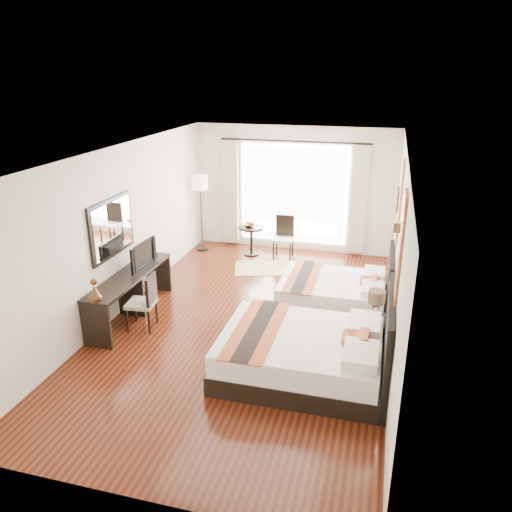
% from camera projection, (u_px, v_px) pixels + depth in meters
% --- Properties ---
extents(floor, '(4.50, 7.50, 0.01)m').
position_uv_depth(floor, '(249.00, 323.00, 8.26)').
color(floor, '#380F0A').
rests_on(floor, ground).
extents(ceiling, '(4.50, 7.50, 0.02)m').
position_uv_depth(ceiling, '(248.00, 153.00, 7.27)').
color(ceiling, white).
rests_on(ceiling, wall_headboard).
extents(wall_headboard, '(0.01, 7.50, 2.80)m').
position_uv_depth(wall_headboard, '(397.00, 256.00, 7.22)').
color(wall_headboard, silver).
rests_on(wall_headboard, floor).
extents(wall_desk, '(0.01, 7.50, 2.80)m').
position_uv_depth(wall_desk, '(119.00, 232.00, 8.30)').
color(wall_desk, silver).
rests_on(wall_desk, floor).
extents(wall_window, '(4.50, 0.01, 2.80)m').
position_uv_depth(wall_window, '(294.00, 190.00, 11.15)').
color(wall_window, silver).
rests_on(wall_window, floor).
extents(wall_entry, '(4.50, 0.01, 2.80)m').
position_uv_depth(wall_entry, '(133.00, 379.00, 4.38)').
color(wall_entry, silver).
rests_on(wall_entry, floor).
extents(window_glass, '(2.40, 0.02, 2.20)m').
position_uv_depth(window_glass, '(294.00, 194.00, 11.17)').
color(window_glass, white).
rests_on(window_glass, wall_window).
extents(sheer_curtain, '(2.30, 0.02, 2.10)m').
position_uv_depth(sheer_curtain, '(293.00, 195.00, 11.11)').
color(sheer_curtain, white).
rests_on(sheer_curtain, wall_window).
extents(drape_left, '(0.35, 0.14, 2.35)m').
position_uv_depth(drape_left, '(231.00, 192.00, 11.43)').
color(drape_left, '#B6AA8D').
rests_on(drape_left, floor).
extents(drape_right, '(0.35, 0.14, 2.35)m').
position_uv_depth(drape_right, '(359.00, 200.00, 10.74)').
color(drape_right, '#B6AA8D').
rests_on(drape_right, floor).
extents(art_panel_near, '(0.03, 0.50, 1.35)m').
position_uv_depth(art_panel_near, '(401.00, 248.00, 5.95)').
color(art_panel_near, maroon).
rests_on(art_panel_near, wall_headboard).
extents(art_panel_far, '(0.03, 0.50, 1.35)m').
position_uv_depth(art_panel_far, '(400.00, 203.00, 7.93)').
color(art_panel_far, maroon).
rests_on(art_panel_far, wall_headboard).
extents(wall_sconce, '(0.10, 0.14, 0.14)m').
position_uv_depth(wall_sconce, '(397.00, 227.00, 6.82)').
color(wall_sconce, '#462B19').
rests_on(wall_sconce, wall_headboard).
extents(mirror_frame, '(0.04, 1.25, 0.95)m').
position_uv_depth(mirror_frame, '(112.00, 228.00, 8.02)').
color(mirror_frame, black).
rests_on(mirror_frame, wall_desk).
extents(mirror_glass, '(0.01, 1.12, 0.82)m').
position_uv_depth(mirror_glass, '(113.00, 228.00, 8.01)').
color(mirror_glass, white).
rests_on(mirror_glass, mirror_frame).
extents(bed_near, '(2.27, 1.77, 1.28)m').
position_uv_depth(bed_near, '(308.00, 353.00, 6.78)').
color(bed_near, black).
rests_on(bed_near, floor).
extents(bed_far, '(1.92, 1.50, 1.08)m').
position_uv_depth(bed_far, '(338.00, 292.00, 8.74)').
color(bed_far, black).
rests_on(bed_far, floor).
extents(nightstand, '(0.40, 0.49, 0.47)m').
position_uv_depth(nightstand, '(373.00, 333.00, 7.47)').
color(nightstand, black).
rests_on(nightstand, floor).
extents(table_lamp, '(0.25, 0.25, 0.40)m').
position_uv_depth(table_lamp, '(377.00, 299.00, 7.34)').
color(table_lamp, black).
rests_on(table_lamp, nightstand).
extents(vase, '(0.17, 0.17, 0.13)m').
position_uv_depth(vase, '(376.00, 317.00, 7.25)').
color(vase, black).
rests_on(vase, nightstand).
extents(console_desk, '(0.50, 2.20, 0.76)m').
position_uv_depth(console_desk, '(131.00, 295.00, 8.38)').
color(console_desk, black).
rests_on(console_desk, floor).
extents(television, '(0.15, 0.79, 0.45)m').
position_uv_depth(television, '(140.00, 254.00, 8.50)').
color(television, black).
rests_on(television, console_desk).
extents(bronze_figurine, '(0.23, 0.23, 0.30)m').
position_uv_depth(bronze_figurine, '(95.00, 291.00, 7.29)').
color(bronze_figurine, '#462B19').
rests_on(bronze_figurine, console_desk).
extents(desk_chair, '(0.48, 0.48, 0.92)m').
position_uv_depth(desk_chair, '(143.00, 312.00, 8.02)').
color(desk_chair, '#B2A989').
rests_on(desk_chair, floor).
extents(floor_lamp, '(0.35, 0.35, 1.73)m').
position_uv_depth(floor_lamp, '(200.00, 188.00, 11.06)').
color(floor_lamp, black).
rests_on(floor_lamp, floor).
extents(side_table, '(0.57, 0.57, 0.66)m').
position_uv_depth(side_table, '(251.00, 241.00, 11.17)').
color(side_table, black).
rests_on(side_table, floor).
extents(fruit_bowl, '(0.28, 0.28, 0.06)m').
position_uv_depth(fruit_bowl, '(249.00, 226.00, 11.03)').
color(fruit_bowl, '#4E391B').
rests_on(fruit_bowl, side_table).
extents(window_chair, '(0.45, 0.45, 0.94)m').
position_uv_depth(window_chair, '(283.00, 245.00, 10.99)').
color(window_chair, '#B2A989').
rests_on(window_chair, floor).
extents(jute_rug, '(1.44, 1.17, 0.01)m').
position_uv_depth(jute_rug, '(265.00, 268.00, 10.50)').
color(jute_rug, tan).
rests_on(jute_rug, floor).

